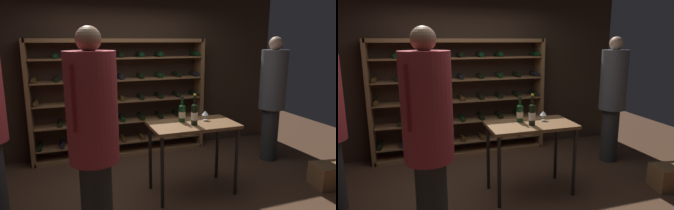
{
  "view_description": "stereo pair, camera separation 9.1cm",
  "coord_description": "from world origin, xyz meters",
  "views": [
    {
      "loc": [
        -1.02,
        -3.42,
        1.95
      ],
      "look_at": [
        0.25,
        0.18,
        1.13
      ],
      "focal_mm": 32.43,
      "sensor_mm": 36.0,
      "label": 1
    },
    {
      "loc": [
        -0.93,
        -3.45,
        1.95
      ],
      "look_at": [
        0.25,
        0.18,
        1.13
      ],
      "focal_mm": 32.43,
      "sensor_mm": 36.0,
      "label": 2
    }
  ],
  "objects": [
    {
      "name": "wine_rack",
      "position": [
        -0.1,
        1.55,
        0.97
      ],
      "size": [
        2.9,
        0.32,
        1.97
      ],
      "color": "brown",
      "rests_on": "ground"
    },
    {
      "name": "wine_crate",
      "position": [
        2.33,
        -0.56,
        0.15
      ],
      "size": [
        0.53,
        0.42,
        0.31
      ],
      "primitive_type": "cube",
      "rotation": [
        0.0,
        0.0,
        -0.17
      ],
      "color": "brown",
      "rests_on": "ground"
    },
    {
      "name": "back_wall",
      "position": [
        0.0,
        1.76,
        1.46
      ],
      "size": [
        5.75,
        0.1,
        2.92
      ],
      "primitive_type": "cube",
      "color": "#332319",
      "rests_on": "ground"
    },
    {
      "name": "ground_plane",
      "position": [
        0.0,
        0.0,
        0.0
      ],
      "size": [
        9.53,
        9.53,
        0.0
      ],
      "primitive_type": "plane",
      "color": "#472D1E"
    },
    {
      "name": "person_host_in_suit",
      "position": [
        -0.79,
        -0.8,
        1.15
      ],
      "size": [
        0.44,
        0.44,
        2.06
      ],
      "rotation": [
        0.0,
        0.0,
        0.72
      ],
      "color": "black",
      "rests_on": "ground"
    },
    {
      "name": "wine_bottle_gold_foil",
      "position": [
        0.39,
        0.04,
        1.04
      ],
      "size": [
        0.08,
        0.08,
        0.33
      ],
      "color": "black",
      "rests_on": "tasting_table"
    },
    {
      "name": "wine_bottle_red_label",
      "position": [
        0.47,
        -0.14,
        1.06
      ],
      "size": [
        0.08,
        0.08,
        0.39
      ],
      "color": "black",
      "rests_on": "tasting_table"
    },
    {
      "name": "wine_glass_stemmed_center",
      "position": [
        0.7,
        0.01,
        1.02
      ],
      "size": [
        0.09,
        0.09,
        0.13
      ],
      "color": "silver",
      "rests_on": "tasting_table"
    },
    {
      "name": "person_guest_plum_blouse",
      "position": [
        2.14,
        0.53,
        1.11
      ],
      "size": [
        0.41,
        0.41,
        2.0
      ],
      "rotation": [
        0.0,
        0.0,
        -2.28
      ],
      "color": "#2B2B2B",
      "rests_on": "ground"
    },
    {
      "name": "tasting_table",
      "position": [
        0.49,
        -0.07,
        0.81
      ],
      "size": [
        1.08,
        0.61,
        0.92
      ],
      "color": "brown",
      "rests_on": "ground"
    }
  ]
}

